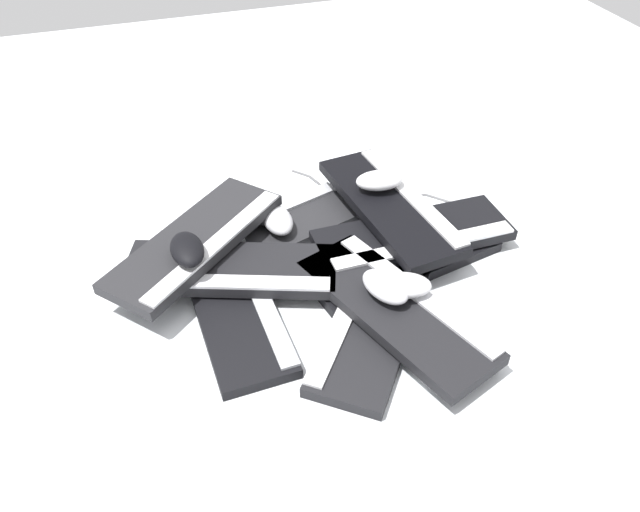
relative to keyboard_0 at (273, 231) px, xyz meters
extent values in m
plane|color=silver|center=(-0.10, -0.11, -0.01)|extent=(3.20, 3.20, 0.00)
cube|color=#232326|center=(0.00, 0.00, 0.00)|extent=(0.28, 0.46, 0.02)
cube|color=#B2B5BA|center=(0.05, 0.02, 0.01)|extent=(0.16, 0.41, 0.01)
cube|color=black|center=(-0.21, 0.14, 0.00)|extent=(0.45, 0.17, 0.02)
cube|color=#B2B5BA|center=(-0.20, 0.08, 0.01)|extent=(0.42, 0.06, 0.01)
cube|color=black|center=(-0.33, -0.12, 0.00)|extent=(0.44, 0.39, 0.02)
cube|color=silver|center=(-0.30, -0.08, 0.01)|extent=(0.35, 0.29, 0.01)
cube|color=black|center=(-0.19, -0.25, 0.00)|extent=(0.24, 0.46, 0.02)
cube|color=#B2B5BA|center=(-0.13, -0.23, 0.01)|extent=(0.12, 0.42, 0.01)
cube|color=black|center=(-0.13, 0.13, 0.03)|extent=(0.29, 0.46, 0.02)
cube|color=silver|center=(-0.19, 0.14, 0.04)|extent=(0.18, 0.41, 0.01)
cube|color=black|center=(-0.35, -0.15, 0.03)|extent=(0.46, 0.29, 0.02)
cube|color=silver|center=(-0.33, -0.21, 0.04)|extent=(0.41, 0.18, 0.01)
cube|color=#232326|center=(-0.05, 0.18, 0.06)|extent=(0.40, 0.43, 0.02)
cube|color=silver|center=(-0.10, 0.15, 0.07)|extent=(0.30, 0.34, 0.01)
cube|color=black|center=(-0.15, -0.29, 0.03)|extent=(0.15, 0.44, 0.02)
cube|color=silver|center=(-0.20, -0.29, 0.04)|extent=(0.04, 0.42, 0.01)
cube|color=black|center=(-0.06, -0.26, 0.06)|extent=(0.45, 0.20, 0.02)
cube|color=silver|center=(-0.06, -0.32, 0.07)|extent=(0.42, 0.09, 0.01)
ellipsoid|color=silver|center=(-0.01, -0.26, 0.10)|extent=(0.08, 0.12, 0.04)
ellipsoid|color=silver|center=(-0.33, -0.18, 0.07)|extent=(0.10, 0.13, 0.04)
ellipsoid|color=#B7B7BC|center=(-0.01, -0.01, 0.04)|extent=(0.11, 0.07, 0.04)
ellipsoid|color=black|center=(0.03, 0.02, 0.04)|extent=(0.13, 0.11, 0.04)
ellipsoid|color=silver|center=(0.11, -0.23, 0.01)|extent=(0.09, 0.12, 0.04)
ellipsoid|color=black|center=(-0.12, 0.21, 0.10)|extent=(0.11, 0.07, 0.04)
ellipsoid|color=silver|center=(-0.47, -0.18, 0.01)|extent=(0.13, 0.10, 0.04)
ellipsoid|color=#B7B7BC|center=(-0.32, -0.14, 0.07)|extent=(0.13, 0.10, 0.04)
cylinder|color=#59595B|center=(-0.07, -0.45, -0.01)|extent=(0.11, 0.02, 0.01)
cylinder|color=#59595B|center=(0.01, -0.44, -0.01)|extent=(0.06, 0.06, 0.01)
cylinder|color=#59595B|center=(0.05, -0.38, -0.01)|extent=(0.02, 0.06, 0.01)
cylinder|color=#59595B|center=(0.07, -0.30, -0.01)|extent=(0.03, 0.10, 0.01)
cylinder|color=#59595B|center=(0.11, -0.22, -0.01)|extent=(0.06, 0.08, 0.01)
cylinder|color=#59595B|center=(0.17, -0.17, -0.01)|extent=(0.08, 0.03, 0.01)
cylinder|color=#59595B|center=(0.23, -0.14, -0.01)|extent=(0.05, 0.04, 0.01)
sphere|color=#59595B|center=(-0.12, -0.45, -0.01)|extent=(0.01, 0.01, 0.01)
sphere|color=#59595B|center=(-0.02, -0.46, -0.01)|extent=(0.01, 0.01, 0.01)
sphere|color=#59595B|center=(0.04, -0.41, -0.01)|extent=(0.01, 0.01, 0.01)
sphere|color=#59595B|center=(0.06, -0.35, -0.01)|extent=(0.01, 0.01, 0.01)
sphere|color=#59595B|center=(0.08, -0.25, -0.01)|extent=(0.01, 0.01, 0.01)
sphere|color=#59595B|center=(0.13, -0.18, -0.01)|extent=(0.01, 0.01, 0.01)
sphere|color=#59595B|center=(0.21, -0.15, -0.01)|extent=(0.01, 0.01, 0.01)
sphere|color=#59595B|center=(0.25, -0.12, -0.01)|extent=(0.01, 0.01, 0.01)
camera|label=1|loc=(-1.12, 0.25, 0.90)|focal=35.00mm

